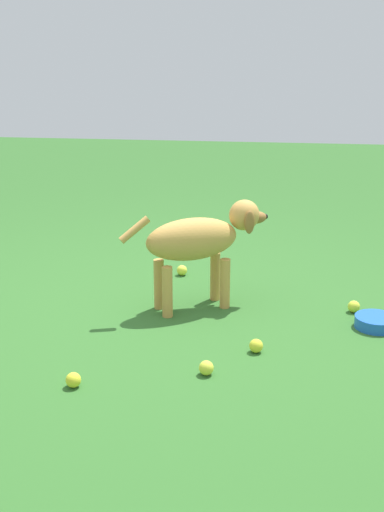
# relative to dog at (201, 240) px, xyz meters

# --- Properties ---
(ground) EXTENTS (14.00, 14.00, 0.00)m
(ground) POSITION_rel_dog_xyz_m (0.14, -0.18, -0.39)
(ground) COLOR #2D6026
(dog) EXTENTS (0.50, 0.77, 0.59)m
(dog) POSITION_rel_dog_xyz_m (0.00, 0.00, 0.00)
(dog) COLOR #C69347
(dog) RESTS_ON ground
(tennis_ball_0) EXTENTS (0.07, 0.07, 0.07)m
(tennis_ball_0) POSITION_rel_dog_xyz_m (-0.51, -0.19, -0.36)
(tennis_ball_0) COLOR #D2D93F
(tennis_ball_0) RESTS_ON ground
(tennis_ball_1) EXTENTS (0.07, 0.07, 0.07)m
(tennis_ball_1) POSITION_rel_dog_xyz_m (0.99, -0.41, -0.36)
(tennis_ball_1) COLOR yellow
(tennis_ball_1) RESTS_ON ground
(tennis_ball_2) EXTENTS (0.07, 0.07, 0.07)m
(tennis_ball_2) POSITION_rel_dog_xyz_m (0.54, 0.34, -0.36)
(tennis_ball_2) COLOR #D0D131
(tennis_ball_2) RESTS_ON ground
(tennis_ball_3) EXTENTS (0.07, 0.07, 0.07)m
(tennis_ball_3) POSITION_rel_dog_xyz_m (0.80, 0.13, -0.36)
(tennis_ball_3) COLOR #D1D83C
(tennis_ball_3) RESTS_ON ground
(tennis_ball_4) EXTENTS (0.07, 0.07, 0.07)m
(tennis_ball_4) POSITION_rel_dog_xyz_m (-0.04, 0.84, -0.36)
(tennis_ball_4) COLOR #CFDE38
(tennis_ball_4) RESTS_ON ground
(water_bowl) EXTENTS (0.22, 0.22, 0.06)m
(water_bowl) POSITION_rel_dog_xyz_m (0.16, 0.94, -0.36)
(water_bowl) COLOR blue
(water_bowl) RESTS_ON ground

